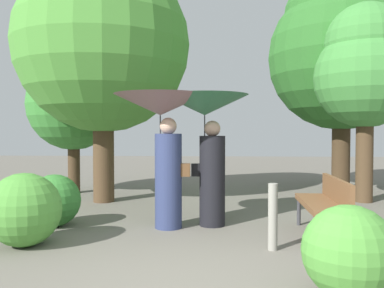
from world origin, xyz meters
TOP-DOWN VIEW (x-y plane):
  - ground_plane at (0.00, 0.00)m, footprint 40.00×40.00m
  - person_left at (-0.43, 2.34)m, footprint 1.43×1.43m
  - person_right at (0.25, 2.53)m, footprint 1.38×1.38m
  - park_bench at (1.95, 1.94)m, footprint 0.55×1.52m
  - tree_near_left at (-1.97, 4.57)m, footprint 3.64×3.64m
  - tree_near_right at (3.53, 4.82)m, footprint 2.11×2.11m
  - tree_mid_left at (-3.02, 5.72)m, footprint 2.18×2.18m
  - tree_mid_right at (3.59, 6.62)m, footprint 3.69×3.69m
  - bush_path_left at (-2.10, 1.23)m, footprint 0.96×0.96m
  - bush_path_right at (-2.14, 2.32)m, footprint 0.82×0.82m
  - bush_far_side at (1.57, -0.22)m, footprint 0.84×0.84m
  - path_marker_post at (1.11, 1.24)m, footprint 0.12×0.12m

SIDE VIEW (x-z plane):
  - ground_plane at x=0.00m, z-range 0.00..0.00m
  - bush_path_right at x=-2.14m, z-range 0.00..0.82m
  - path_marker_post at x=1.11m, z-range 0.00..0.84m
  - bush_far_side at x=1.57m, z-range 0.00..0.84m
  - bush_path_left at x=-2.10m, z-range 0.00..0.96m
  - park_bench at x=1.95m, z-range 0.10..0.93m
  - person_right at x=0.25m, z-range 0.54..2.61m
  - person_left at x=-0.43m, z-range 0.54..2.61m
  - tree_mid_left at x=-3.02m, z-range 0.53..4.10m
  - tree_near_right at x=3.53m, z-range 0.74..4.92m
  - tree_near_left at x=-1.97m, z-range 0.76..6.38m
  - tree_mid_right at x=3.59m, z-range 0.78..6.53m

